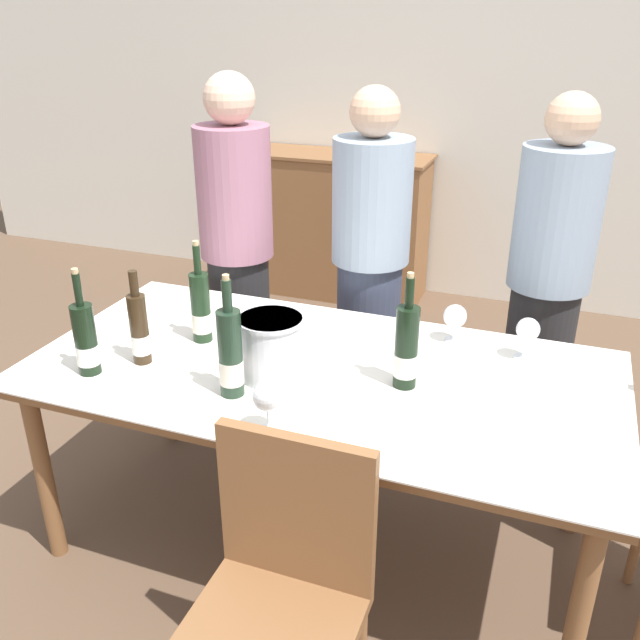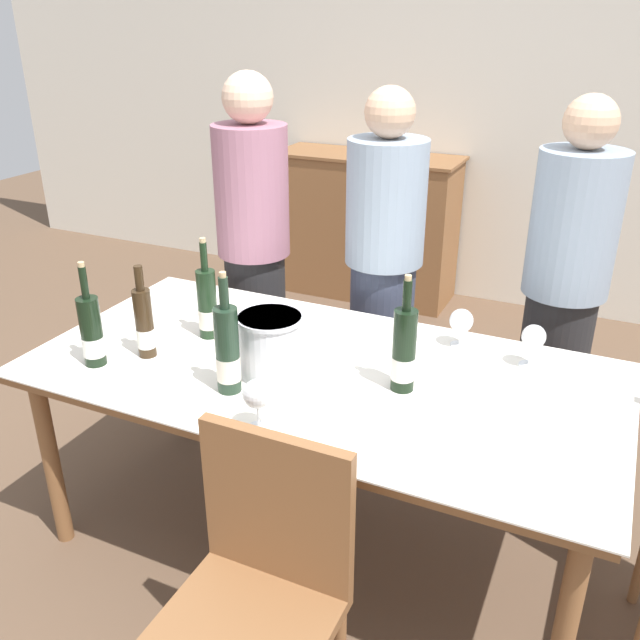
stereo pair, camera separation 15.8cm
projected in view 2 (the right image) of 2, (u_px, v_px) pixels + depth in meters
name	position (u px, v px, depth m)	size (l,w,h in m)	color
ground_plane	(320.00, 539.00, 2.59)	(12.00, 12.00, 0.00)	brown
back_wall	(501.00, 88.00, 4.23)	(8.00, 0.10, 2.80)	silver
sideboard_cabinet	(366.00, 226.00, 4.66)	(1.24, 0.46, 0.98)	brown
dining_table	(320.00, 385.00, 2.31)	(1.97, 0.99, 0.74)	brown
ice_bucket	(271.00, 344.00, 2.20)	(0.22, 0.22, 0.21)	silver
wine_bottle_0	(207.00, 305.00, 2.46)	(0.07, 0.07, 0.38)	black
wine_bottle_1	(227.00, 352.00, 2.10)	(0.08, 0.08, 0.40)	#1E3323
wine_bottle_2	(144.00, 324.00, 2.32)	(0.06, 0.06, 0.33)	#332314
wine_bottle_3	(404.00, 352.00, 2.11)	(0.08, 0.08, 0.39)	black
wine_bottle_4	(92.00, 333.00, 2.26)	(0.07, 0.07, 0.37)	black
wine_glass_0	(257.00, 395.00, 1.91)	(0.09, 0.09, 0.16)	white
wine_glass_1	(534.00, 338.00, 2.25)	(0.08, 0.08, 0.15)	white
wine_glass_2	(461.00, 321.00, 2.40)	(0.08, 0.08, 0.14)	white
chair_near_front	(259.00, 584.00, 1.71)	(0.42, 0.42, 0.90)	brown
person_host	(254.00, 256.00, 3.11)	(0.33, 0.33, 1.62)	#262628
person_guest_left	(383.00, 279.00, 2.91)	(0.33, 0.33, 1.59)	#383F56
person_guest_right	(562.00, 300.00, 2.70)	(0.33, 0.33, 1.58)	#262628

